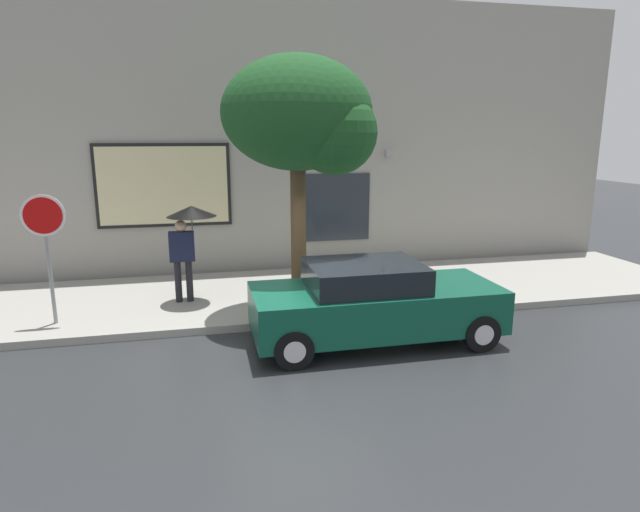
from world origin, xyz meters
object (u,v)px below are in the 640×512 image
at_px(parked_car, 374,303).
at_px(stop_sign, 45,234).
at_px(fire_hydrant, 372,283).
at_px(pedestrian_with_umbrella, 188,226).
at_px(street_tree, 305,119).

xyz_separation_m(parked_car, stop_sign, (-5.65, 1.81, 1.15)).
bearing_deg(parked_car, fire_hydrant, 72.58).
relative_size(fire_hydrant, pedestrian_with_umbrella, 0.36).
relative_size(pedestrian_with_umbrella, street_tree, 0.41).
distance_m(fire_hydrant, street_tree, 3.73).
bearing_deg(pedestrian_with_umbrella, parked_car, -40.31).
height_order(pedestrian_with_umbrella, stop_sign, stop_sign).
bearing_deg(stop_sign, street_tree, -2.22).
xyz_separation_m(pedestrian_with_umbrella, street_tree, (2.27, -1.05, 2.14)).
bearing_deg(fire_hydrant, stop_sign, -178.79).
bearing_deg(pedestrian_with_umbrella, fire_hydrant, -11.01).
height_order(parked_car, stop_sign, stop_sign).
relative_size(parked_car, fire_hydrant, 6.00).
relative_size(fire_hydrant, street_tree, 0.15).
bearing_deg(street_tree, fire_hydrant, 11.97).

